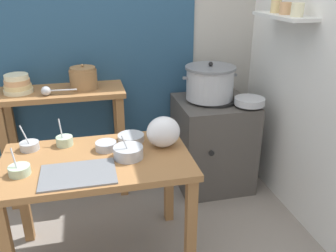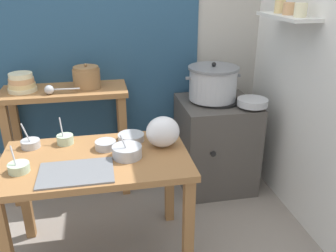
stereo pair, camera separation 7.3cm
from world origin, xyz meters
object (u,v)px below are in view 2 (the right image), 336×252
Objects in this scene: prep_bowl_5 at (65,139)px; serving_tray at (76,173)px; bowl_stack_enamel at (22,83)px; prep_table at (97,174)px; steamer_pot at (213,83)px; prep_bowl_4 at (19,167)px; back_shelf_table at (67,116)px; wide_pan at (252,102)px; prep_bowl_2 at (31,143)px; ladle at (50,90)px; prep_bowl_3 at (127,151)px; clay_pot at (87,77)px; prep_bowl_1 at (131,137)px; prep_bowl_0 at (106,145)px; stove_block at (215,143)px; plastic_bag at (163,132)px.

serving_tray is at bearing -78.46° from prep_bowl_5.
prep_table is at bearing -58.39° from bowl_stack_enamel.
prep_bowl_4 is (-1.36, -0.82, -0.17)m from steamer_pot.
wide_pan is (1.42, -0.32, 0.13)m from back_shelf_table.
ladle is at bearing 80.03° from prep_bowl_2.
bowl_stack_enamel reaches higher than serving_tray.
prep_bowl_3 is at bearing -51.26° from bowl_stack_enamel.
prep_bowl_3 is at bearing -75.63° from clay_pot.
prep_bowl_2 is at bearing 157.09° from prep_bowl_3.
prep_bowl_0 is at bearing -151.36° from prep_bowl_1.
serving_tray is (-0.06, -1.01, -0.26)m from clay_pot.
steamer_pot is 0.35m from wide_pan.
prep_table is 1.24m from stove_block.
prep_bowl_1 is at bearing 47.53° from serving_tray.
prep_table is 6.30× the size of prep_bowl_3.
prep_bowl_4 is at bearing -159.23° from wide_pan.
back_shelf_table is 1.23× the size of stove_block.
bowl_stack_enamel reaches higher than prep_bowl_0.
clay_pot is at bearing 0.00° from back_shelf_table.
steamer_pot is 2.59× the size of prep_bowl_3.
serving_tray is at bearing -52.99° from prep_bowl_2.
bowl_stack_enamel reaches higher than stove_block.
serving_tray is 0.32m from prep_bowl_0.
plastic_bag is 0.83m from prep_bowl_2.
wide_pan is at bearing -39.64° from steamer_pot.
prep_table is at bearing 12.40° from prep_bowl_4.
ladle is 1.46× the size of prep_bowl_3.
steamer_pot is 2.65× the size of prep_bowl_1.
wide_pan is (1.72, -0.32, -0.16)m from bowl_stack_enamel.
bowl_stack_enamel is (-1.47, 0.11, 0.05)m from steamer_pot.
prep_table is at bearing -67.30° from ladle.
serving_tray is 2.29× the size of prep_bowl_3.
stove_block is 3.06× the size of ladle.
prep_table is 8.51× the size of prep_bowl_0.
steamer_pot is (-0.04, 0.02, 0.53)m from stove_block.
plastic_bag is at bearing -128.62° from steamer_pot.
prep_bowl_2 is at bearing -119.21° from clay_pot.
bowl_stack_enamel reaches higher than prep_table.
wide_pan is at bearing 18.53° from prep_bowl_1.
bowl_stack_enamel is 0.68m from prep_bowl_2.
clay_pot reaches higher than prep_table.
clay_pot is 1.03m from prep_bowl_4.
clay_pot reaches higher than wide_pan.
wide_pan is at bearing -7.73° from ladle.
stove_block is 1.95× the size of serving_tray.
wide_pan is at bearing 11.97° from prep_bowl_5.
stove_block is 3.73× the size of bowl_stack_enamel.
clay_pot is 1.62× the size of prep_bowl_0.
prep_table is 1.05m from bowl_stack_enamel.
bowl_stack_enamel is 1.62× the size of prep_bowl_0.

